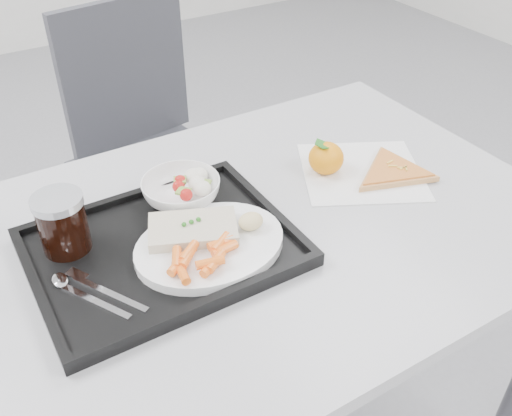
% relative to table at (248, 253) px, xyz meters
% --- Properties ---
extents(table, '(1.20, 0.80, 0.75)m').
position_rel_table_xyz_m(table, '(0.00, 0.00, 0.00)').
color(table, silver).
rests_on(table, ground).
extents(chair, '(0.48, 0.48, 0.93)m').
position_rel_table_xyz_m(chair, '(0.09, 0.79, -0.15)').
color(chair, '#33343A').
rests_on(chair, ground).
extents(tray, '(0.45, 0.35, 0.03)m').
position_rel_table_xyz_m(tray, '(-0.17, 0.01, 0.08)').
color(tray, black).
rests_on(tray, table).
extents(dinner_plate, '(0.27, 0.27, 0.02)m').
position_rel_table_xyz_m(dinner_plate, '(-0.10, -0.04, 0.09)').
color(dinner_plate, white).
rests_on(dinner_plate, tray).
extents(fish_fillet, '(0.18, 0.15, 0.03)m').
position_rel_table_xyz_m(fish_fillet, '(-0.11, -0.00, 0.11)').
color(fish_fillet, beige).
rests_on(fish_fillet, dinner_plate).
extents(bread_roll, '(0.06, 0.05, 0.03)m').
position_rel_table_xyz_m(bread_roll, '(-0.02, -0.04, 0.12)').
color(bread_roll, tan).
rests_on(bread_roll, dinner_plate).
extents(salad_bowl, '(0.15, 0.15, 0.05)m').
position_rel_table_xyz_m(salad_bowl, '(-0.08, 0.12, 0.11)').
color(salad_bowl, white).
rests_on(salad_bowl, tray).
extents(cola_glass, '(0.09, 0.09, 0.11)m').
position_rel_table_xyz_m(cola_glass, '(-0.31, 0.10, 0.14)').
color(cola_glass, black).
rests_on(cola_glass, tray).
extents(cutlery, '(0.12, 0.16, 0.01)m').
position_rel_table_xyz_m(cutlery, '(-0.32, -0.02, 0.08)').
color(cutlery, silver).
rests_on(cutlery, tray).
extents(napkin, '(0.33, 0.33, 0.00)m').
position_rel_table_xyz_m(napkin, '(0.30, 0.03, 0.07)').
color(napkin, white).
rests_on(napkin, table).
extents(tangerine, '(0.10, 0.10, 0.07)m').
position_rel_table_xyz_m(tangerine, '(0.24, 0.08, 0.10)').
color(tangerine, orange).
rests_on(tangerine, napkin).
extents(pizza_slice, '(0.24, 0.24, 0.02)m').
position_rel_table_xyz_m(pizza_slice, '(0.35, -0.01, 0.08)').
color(pizza_slice, tan).
rests_on(pizza_slice, napkin).
extents(carrot_pile, '(0.13, 0.09, 0.02)m').
position_rel_table_xyz_m(carrot_pile, '(-0.14, -0.08, 0.11)').
color(carrot_pile, orange).
rests_on(carrot_pile, dinner_plate).
extents(salad_contents, '(0.09, 0.08, 0.03)m').
position_rel_table_xyz_m(salad_contents, '(-0.05, 0.12, 0.12)').
color(salad_contents, '#B11813').
rests_on(salad_contents, salad_bowl).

